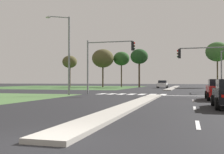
{
  "coord_description": "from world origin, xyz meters",
  "views": [
    {
      "loc": [
        3.23,
        -5.74,
        1.48
      ],
      "look_at": [
        -7.5,
        33.11,
        2.04
      ],
      "focal_mm": 45.05,
      "sensor_mm": 36.0,
      "label": 1
    }
  ],
  "objects_px": {
    "treeline_fifth": "(217,52)",
    "treeline_near": "(70,62)",
    "traffic_signal_far_right": "(223,63)",
    "treeline_third": "(121,59)",
    "car_red_fourth": "(220,89)",
    "treeline_fourth": "(139,57)",
    "traffic_signal_near_right": "(212,60)",
    "car_white_near": "(163,84)",
    "treeline_second": "(103,58)",
    "traffic_signal_near_left": "(104,57)",
    "street_lamp_second": "(67,50)"
  },
  "relations": [
    {
      "from": "treeline_second",
      "to": "traffic_signal_near_right",
      "type": "bearing_deg",
      "value": -57.32
    },
    {
      "from": "car_white_near",
      "to": "traffic_signal_far_right",
      "type": "xyz_separation_m",
      "value": [
        9.81,
        -18.95,
        3.16
      ]
    },
    {
      "from": "treeline_third",
      "to": "car_red_fourth",
      "type": "bearing_deg",
      "value": -67.04
    },
    {
      "from": "treeline_fifth",
      "to": "treeline_near",
      "type": "bearing_deg",
      "value": -178.84
    },
    {
      "from": "car_red_fourth",
      "to": "treeline_fifth",
      "type": "height_order",
      "value": "treeline_fifth"
    },
    {
      "from": "traffic_signal_near_left",
      "to": "treeline_fifth",
      "type": "xyz_separation_m",
      "value": [
        15.01,
        38.15,
        3.92
      ]
    },
    {
      "from": "car_red_fourth",
      "to": "treeline_third",
      "type": "height_order",
      "value": "treeline_third"
    },
    {
      "from": "traffic_signal_far_right",
      "to": "treeline_near",
      "type": "distance_m",
      "value": 42.9
    },
    {
      "from": "treeline_second",
      "to": "car_red_fourth",
      "type": "bearing_deg",
      "value": -61.17
    },
    {
      "from": "car_red_fourth",
      "to": "treeline_fifth",
      "type": "xyz_separation_m",
      "value": [
        3.83,
        43.98,
        7.23
      ]
    },
    {
      "from": "traffic_signal_near_left",
      "to": "traffic_signal_near_right",
      "type": "bearing_deg",
      "value": -0.0
    },
    {
      "from": "traffic_signal_near_left",
      "to": "treeline_fifth",
      "type": "height_order",
      "value": "treeline_fifth"
    },
    {
      "from": "traffic_signal_near_right",
      "to": "treeline_fifth",
      "type": "distance_m",
      "value": 38.62
    },
    {
      "from": "car_white_near",
      "to": "traffic_signal_near_right",
      "type": "height_order",
      "value": "traffic_signal_near_right"
    },
    {
      "from": "traffic_signal_near_right",
      "to": "traffic_signal_far_right",
      "type": "bearing_deg",
      "value": 79.05
    },
    {
      "from": "traffic_signal_far_right",
      "to": "treeline_third",
      "type": "distance_m",
      "value": 32.8
    },
    {
      "from": "treeline_near",
      "to": "traffic_signal_near_left",
      "type": "bearing_deg",
      "value": -60.97
    },
    {
      "from": "car_white_near",
      "to": "traffic_signal_far_right",
      "type": "bearing_deg",
      "value": 117.37
    },
    {
      "from": "treeline_fourth",
      "to": "treeline_second",
      "type": "bearing_deg",
      "value": -175.88
    },
    {
      "from": "street_lamp_second",
      "to": "treeline_third",
      "type": "height_order",
      "value": "treeline_third"
    },
    {
      "from": "car_white_near",
      "to": "traffic_signal_far_right",
      "type": "distance_m",
      "value": 21.57
    },
    {
      "from": "car_red_fourth",
      "to": "traffic_signal_far_right",
      "type": "distance_m",
      "value": 17.66
    },
    {
      "from": "traffic_signal_far_right",
      "to": "treeline_fifth",
      "type": "distance_m",
      "value": 27.09
    },
    {
      "from": "car_white_near",
      "to": "treeline_fourth",
      "type": "height_order",
      "value": "treeline_fourth"
    },
    {
      "from": "traffic_signal_near_right",
      "to": "car_white_near",
      "type": "bearing_deg",
      "value": 104.05
    },
    {
      "from": "treeline_third",
      "to": "traffic_signal_far_right",
      "type": "bearing_deg",
      "value": -51.65
    },
    {
      "from": "treeline_second",
      "to": "treeline_fifth",
      "type": "xyz_separation_m",
      "value": [
        25.8,
        4.06,
        1.27
      ]
    },
    {
      "from": "traffic_signal_near_left",
      "to": "treeline_fifth",
      "type": "bearing_deg",
      "value": 68.53
    },
    {
      "from": "car_red_fourth",
      "to": "treeline_fourth",
      "type": "distance_m",
      "value": 43.14
    },
    {
      "from": "car_white_near",
      "to": "traffic_signal_near_right",
      "type": "bearing_deg",
      "value": 104.05
    },
    {
      "from": "traffic_signal_far_right",
      "to": "traffic_signal_near_right",
      "type": "height_order",
      "value": "traffic_signal_far_right"
    },
    {
      "from": "car_red_fourth",
      "to": "traffic_signal_near_left",
      "type": "distance_m",
      "value": 13.03
    },
    {
      "from": "car_white_near",
      "to": "treeline_second",
      "type": "relative_size",
      "value": 0.48
    },
    {
      "from": "treeline_third",
      "to": "treeline_second",
      "type": "bearing_deg",
      "value": -142.03
    },
    {
      "from": "treeline_fifth",
      "to": "car_red_fourth",
      "type": "bearing_deg",
      "value": -94.98
    },
    {
      "from": "traffic_signal_far_right",
      "to": "street_lamp_second",
      "type": "distance_m",
      "value": 21.53
    },
    {
      "from": "traffic_signal_near_left",
      "to": "treeline_fourth",
      "type": "bearing_deg",
      "value": 93.66
    },
    {
      "from": "traffic_signal_near_left",
      "to": "treeline_fourth",
      "type": "relative_size",
      "value": 0.67
    },
    {
      "from": "car_red_fourth",
      "to": "treeline_fourth",
      "type": "height_order",
      "value": "treeline_fourth"
    },
    {
      "from": "traffic_signal_near_left",
      "to": "treeline_second",
      "type": "distance_m",
      "value": 35.85
    },
    {
      "from": "treeline_fifth",
      "to": "traffic_signal_far_right",
      "type": "bearing_deg",
      "value": -93.7
    },
    {
      "from": "car_white_near",
      "to": "treeline_second",
      "type": "bearing_deg",
      "value": -14.57
    },
    {
      "from": "traffic_signal_far_right",
      "to": "treeline_fourth",
      "type": "xyz_separation_m",
      "value": [
        -15.5,
        23.27,
        3.08
      ]
    },
    {
      "from": "car_white_near",
      "to": "treeline_fifth",
      "type": "xyz_separation_m",
      "value": [
        11.54,
        7.77,
        7.24
      ]
    },
    {
      "from": "car_red_fourth",
      "to": "traffic_signal_near_right",
      "type": "distance_m",
      "value": 6.43
    },
    {
      "from": "traffic_signal_near_right",
      "to": "treeline_fourth",
      "type": "bearing_deg",
      "value": 110.95
    },
    {
      "from": "treeline_second",
      "to": "treeline_fourth",
      "type": "height_order",
      "value": "treeline_second"
    },
    {
      "from": "car_white_near",
      "to": "street_lamp_second",
      "type": "xyz_separation_m",
      "value": [
        -6.98,
        -32.4,
        3.87
      ]
    },
    {
      "from": "traffic_signal_near_right",
      "to": "traffic_signal_near_left",
      "type": "height_order",
      "value": "traffic_signal_near_left"
    },
    {
      "from": "car_red_fourth",
      "to": "street_lamp_second",
      "type": "height_order",
      "value": "street_lamp_second"
    }
  ]
}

